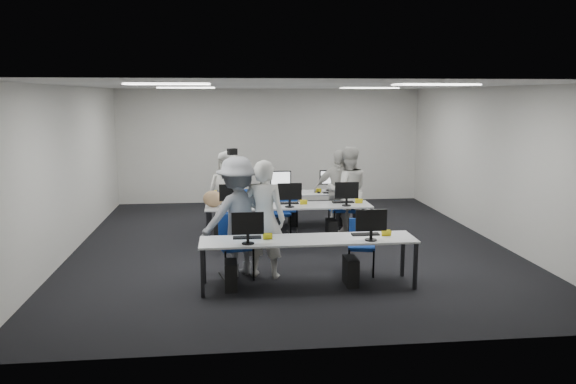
{
  "coord_description": "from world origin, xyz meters",
  "views": [
    {
      "loc": [
        -1.19,
        -10.38,
        2.83
      ],
      "look_at": [
        -0.02,
        0.14,
        1.0
      ],
      "focal_mm": 35.0,
      "sensor_mm": 36.0,
      "label": 1
    }
  ],
  "objects": [
    {
      "name": "student_0",
      "position": [
        -0.62,
        -1.86,
        0.93
      ],
      "size": [
        0.79,
        0.65,
        1.85
      ],
      "primitive_type": "imported",
      "rotation": [
        0.0,
        0.0,
        2.79
      ],
      "color": "silver",
      "rests_on": "ground"
    },
    {
      "name": "chair_3",
      "position": [
        -0.12,
        0.81,
        0.27
      ],
      "size": [
        0.45,
        0.48,
        0.85
      ],
      "rotation": [
        0.0,
        0.0,
        0.07
      ],
      "color": "navy",
      "rests_on": "ground"
    },
    {
      "name": "chair_2",
      "position": [
        -1.15,
        0.88,
        0.29
      ],
      "size": [
        0.49,
        0.52,
        0.91
      ],
      "rotation": [
        0.0,
        0.0,
        0.09
      ],
      "color": "navy",
      "rests_on": "ground"
    },
    {
      "name": "chair_5",
      "position": [
        -0.96,
        1.07,
        0.3
      ],
      "size": [
        0.51,
        0.55,
        0.95
      ],
      "rotation": [
        0.0,
        0.0,
        -0.1
      ],
      "color": "navy",
      "rests_on": "ground"
    },
    {
      "name": "chair_1",
      "position": [
        0.94,
        -1.86,
        0.27
      ],
      "size": [
        0.51,
        0.54,
        0.86
      ],
      "rotation": [
        0.0,
        0.0,
        -0.22
      ],
      "color": "navy",
      "rests_on": "ground"
    },
    {
      "name": "chair_6",
      "position": [
        0.06,
        1.08,
        0.29
      ],
      "size": [
        0.51,
        0.55,
        0.93
      ],
      "rotation": [
        0.0,
        0.0,
        -0.12
      ],
      "color": "navy",
      "rests_on": "ground"
    },
    {
      "name": "student_2",
      "position": [
        -1.17,
        1.07,
        0.86
      ],
      "size": [
        0.93,
        0.7,
        1.71
      ],
      "primitive_type": "imported",
      "rotation": [
        0.0,
        0.0,
        -0.19
      ],
      "color": "silver",
      "rests_on": "ground"
    },
    {
      "name": "desk_back",
      "position": [
        0.0,
        1.6,
        0.68
      ],
      "size": [
        3.2,
        0.7,
        0.73
      ],
      "color": "#B8B9BC",
      "rests_on": "ground"
    },
    {
      "name": "chair_0",
      "position": [
        -1.07,
        -1.85,
        0.31
      ],
      "size": [
        0.58,
        0.61,
        0.98
      ],
      "rotation": [
        0.0,
        0.0,
        0.21
      ],
      "color": "navy",
      "rests_on": "ground"
    },
    {
      "name": "dslr_camera",
      "position": [
        -1.09,
        -1.54,
        1.95
      ],
      "size": [
        0.2,
        0.22,
        0.1
      ],
      "primitive_type": "cube",
      "rotation": [
        0.0,
        0.0,
        3.55
      ],
      "color": "black",
      "rests_on": "photographer"
    },
    {
      "name": "equipment_mid",
      "position": [
        -0.19,
        0.18,
        0.36
      ],
      "size": [
        2.91,
        0.41,
        1.19
      ],
      "color": "white",
      "rests_on": "desk_mid"
    },
    {
      "name": "photographer",
      "position": [
        -1.02,
        -1.7,
        0.94
      ],
      "size": [
        1.4,
        1.13,
        1.89
      ],
      "primitive_type": "imported",
      "rotation": [
        0.0,
        0.0,
        3.55
      ],
      "color": "slate",
      "rests_on": "ground"
    },
    {
      "name": "handbag",
      "position": [
        -1.45,
        0.2,
        0.89
      ],
      "size": [
        0.42,
        0.32,
        0.31
      ],
      "primitive_type": "ellipsoid",
      "rotation": [
        0.0,
        0.0,
        -0.21
      ],
      "color": "#A77F56",
      "rests_on": "desk_mid"
    },
    {
      "name": "room",
      "position": [
        0.0,
        0.0,
        1.5
      ],
      "size": [
        9.0,
        9.02,
        3.0
      ],
      "color": "black",
      "rests_on": "ground"
    },
    {
      "name": "desk_front",
      "position": [
        0.0,
        -2.4,
        0.68
      ],
      "size": [
        3.2,
        0.7,
        0.73
      ],
      "color": "#B8B9BC",
      "rests_on": "ground"
    },
    {
      "name": "desk_mid",
      "position": [
        0.0,
        0.2,
        0.68
      ],
      "size": [
        3.2,
        0.7,
        0.73
      ],
      "color": "#B8B9BC",
      "rests_on": "ground"
    },
    {
      "name": "ceiling_panels",
      "position": [
        0.0,
        0.0,
        2.98
      ],
      "size": [
        5.2,
        4.6,
        0.02
      ],
      "color": "white",
      "rests_on": "room"
    },
    {
      "name": "chair_4",
      "position": [
        1.28,
        0.79,
        0.31
      ],
      "size": [
        0.62,
        0.65,
        0.98
      ],
      "rotation": [
        0.0,
        0.0,
        -0.33
      ],
      "color": "navy",
      "rests_on": "ground"
    },
    {
      "name": "equipment_back",
      "position": [
        0.19,
        1.62,
        0.36
      ],
      "size": [
        2.91,
        0.41,
        1.19
      ],
      "color": "white",
      "rests_on": "desk_back"
    },
    {
      "name": "equipment_front",
      "position": [
        -0.19,
        -2.42,
        0.36
      ],
      "size": [
        2.51,
        0.41,
        1.19
      ],
      "color": "#0C549F",
      "rests_on": "desk_front"
    },
    {
      "name": "student_3",
      "position": [
        1.1,
        0.87,
        0.86
      ],
      "size": [
        1.1,
        0.75,
        1.73
      ],
      "primitive_type": "imported",
      "rotation": [
        0.0,
        0.0,
        -0.36
      ],
      "color": "silver",
      "rests_on": "ground"
    },
    {
      "name": "chair_7",
      "position": [
        1.2,
        1.0,
        0.28
      ],
      "size": [
        0.48,
        0.51,
        0.88
      ],
      "rotation": [
        0.0,
        0.0,
        0.1
      ],
      "color": "navy",
      "rests_on": "ground"
    },
    {
      "name": "student_1",
      "position": [
        1.28,
        0.76,
        0.9
      ],
      "size": [
        0.88,
        0.69,
        1.8
      ],
      "primitive_type": "imported",
      "rotation": [
        0.0,
        0.0,
        3.15
      ],
      "color": "silver",
      "rests_on": "ground"
    }
  ]
}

